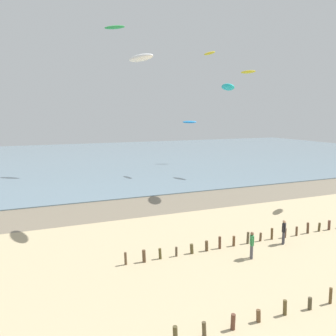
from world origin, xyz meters
TOP-DOWN VIEW (x-y plane):
  - wet_sand_strip at (0.00, 24.97)m, footprint 120.00×6.97m
  - sea at (0.00, 63.45)m, footprint 160.00×70.00m
  - groyne_mid at (7.80, 12.70)m, footprint 18.71×0.36m
  - person_left_flank at (9.37, 11.72)m, footprint 0.46×0.40m
  - person_trailing_behind at (5.85, 10.55)m, footprint 0.37×0.51m
  - kite_aloft_2 at (21.14, 50.02)m, footprint 2.65×1.74m
  - kite_aloft_6 at (6.73, 45.76)m, footprint 3.19×2.90m
  - kite_aloft_7 at (23.40, 36.15)m, footprint 1.56×2.65m
  - kite_aloft_9 at (2.03, 20.25)m, footprint 1.72×3.36m
  - kite_aloft_11 at (14.03, 26.60)m, footprint 2.25×3.77m
  - kite_aloft_12 at (19.17, 39.80)m, footprint 1.21×2.56m

SIDE VIEW (x-z plane):
  - wet_sand_strip at x=0.00m, z-range 0.00..0.01m
  - sea at x=0.00m, z-range 0.00..0.10m
  - groyne_mid at x=7.80m, z-range -0.07..0.78m
  - person_left_flank at x=9.37m, z-range 0.06..1.77m
  - person_trailing_behind at x=5.85m, z-range 0.06..1.77m
  - kite_aloft_2 at x=21.14m, z-range 7.12..7.70m
  - kite_aloft_11 at x=14.03m, z-range 11.23..12.22m
  - kite_aloft_9 at x=2.03m, z-range 12.90..13.46m
  - kite_aloft_7 at x=23.40m, z-range 14.48..14.97m
  - kite_aloft_12 at x=19.17m, z-range 17.22..17.86m
  - kite_aloft_6 at x=6.73m, z-range 20.93..21.62m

